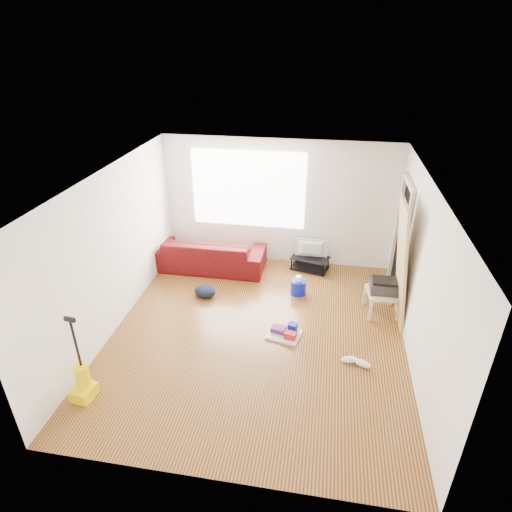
% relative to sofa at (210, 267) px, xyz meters
% --- Properties ---
extents(room, '(4.51, 5.01, 2.51)m').
position_rel_sofa_xyz_m(room, '(1.37, -1.80, 1.25)').
color(room, '#422510').
rests_on(room, ground).
extents(sofa, '(2.19, 0.86, 0.64)m').
position_rel_sofa_xyz_m(sofa, '(0.00, 0.00, 0.00)').
color(sofa, '#3A0300').
rests_on(sofa, ground).
extents(tv_stand, '(0.79, 0.57, 0.27)m').
position_rel_sofa_xyz_m(tv_stand, '(1.99, 0.27, 0.14)').
color(tv_stand, black).
rests_on(tv_stand, ground).
extents(tv, '(0.63, 0.08, 0.36)m').
position_rel_sofa_xyz_m(tv, '(1.99, 0.27, 0.45)').
color(tv, black).
rests_on(tv, tv_stand).
extents(side_table, '(0.57, 0.57, 0.41)m').
position_rel_sofa_xyz_m(side_table, '(3.25, -1.01, 0.35)').
color(side_table, tan).
rests_on(side_table, ground).
extents(printer, '(0.44, 0.34, 0.23)m').
position_rel_sofa_xyz_m(printer, '(3.25, -1.01, 0.52)').
color(printer, '#252628').
rests_on(printer, side_table).
extents(bucket, '(0.27, 0.27, 0.27)m').
position_rel_sofa_xyz_m(bucket, '(1.83, -0.66, 0.00)').
color(bucket, '#0913B9').
rests_on(bucket, ground).
extents(toilet_paper, '(0.11, 0.11, 0.10)m').
position_rel_sofa_xyz_m(toilet_paper, '(1.82, -0.67, 0.18)').
color(toilet_paper, white).
rests_on(toilet_paper, bucket).
extents(cleaning_tray, '(0.57, 0.49, 0.18)m').
position_rel_sofa_xyz_m(cleaning_tray, '(1.73, -1.91, 0.05)').
color(cleaning_tray, silver).
rests_on(cleaning_tray, ground).
extents(backpack, '(0.45, 0.39, 0.21)m').
position_rel_sofa_xyz_m(backpack, '(0.20, -1.04, 0.00)').
color(backpack, black).
rests_on(backpack, ground).
extents(sneakers, '(0.44, 0.23, 0.10)m').
position_rel_sofa_xyz_m(sneakers, '(2.80, -2.38, 0.05)').
color(sneakers, white).
rests_on(sneakers, ground).
extents(vacuum, '(0.29, 0.32, 1.22)m').
position_rel_sofa_xyz_m(vacuum, '(-0.70, -3.58, 0.22)').
color(vacuum, '#F5DA00').
rests_on(vacuum, ground).
extents(door_panel, '(0.26, 0.82, 2.05)m').
position_rel_sofa_xyz_m(door_panel, '(3.43, -1.18, 0.00)').
color(door_panel, tan).
rests_on(door_panel, ground).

